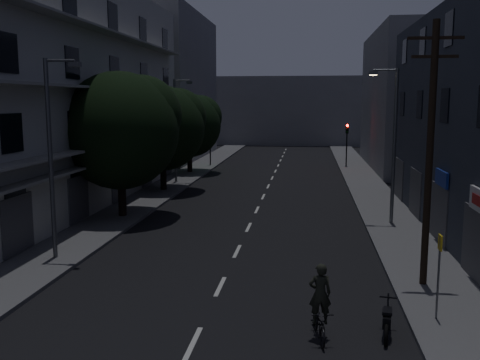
% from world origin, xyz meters
% --- Properties ---
extents(ground, '(160.00, 160.00, 0.00)m').
position_xyz_m(ground, '(0.00, 25.00, 0.00)').
color(ground, black).
rests_on(ground, ground).
extents(sidewalk_left, '(3.00, 90.00, 0.15)m').
position_xyz_m(sidewalk_left, '(-7.50, 25.00, 0.07)').
color(sidewalk_left, '#565659').
rests_on(sidewalk_left, ground).
extents(sidewalk_right, '(3.00, 90.00, 0.15)m').
position_xyz_m(sidewalk_right, '(7.50, 25.00, 0.07)').
color(sidewalk_right, '#565659').
rests_on(sidewalk_right, ground).
extents(lane_markings, '(0.15, 60.50, 0.01)m').
position_xyz_m(lane_markings, '(0.00, 31.25, 0.01)').
color(lane_markings, beige).
rests_on(lane_markings, ground).
extents(building_left, '(7.00, 36.00, 14.00)m').
position_xyz_m(building_left, '(-11.98, 18.00, 6.99)').
color(building_left, '#ABABA6').
rests_on(building_left, ground).
extents(building_far_left, '(6.00, 20.00, 16.00)m').
position_xyz_m(building_far_left, '(-12.00, 48.00, 8.00)').
color(building_far_left, slate).
rests_on(building_far_left, ground).
extents(building_far_right, '(6.00, 20.00, 13.00)m').
position_xyz_m(building_far_right, '(12.00, 42.00, 6.50)').
color(building_far_right, slate).
rests_on(building_far_right, ground).
extents(building_far_end, '(24.00, 8.00, 10.00)m').
position_xyz_m(building_far_end, '(0.00, 70.00, 5.00)').
color(building_far_end, slate).
rests_on(building_far_end, ground).
extents(tree_near, '(6.45, 6.45, 7.96)m').
position_xyz_m(tree_near, '(-7.18, 16.90, 5.13)').
color(tree_near, black).
rests_on(tree_near, sidewalk_left).
extents(tree_mid, '(6.04, 6.04, 7.43)m').
position_xyz_m(tree_mid, '(-7.27, 25.76, 4.79)').
color(tree_mid, black).
rests_on(tree_mid, sidewalk_left).
extents(tree_far, '(5.67, 5.67, 7.01)m').
position_xyz_m(tree_far, '(-7.53, 35.56, 4.54)').
color(tree_far, black).
rests_on(tree_far, sidewalk_left).
extents(traffic_signal_far_right, '(0.28, 0.37, 4.10)m').
position_xyz_m(traffic_signal_far_right, '(6.70, 41.36, 3.10)').
color(traffic_signal_far_right, black).
rests_on(traffic_signal_far_right, sidewalk_right).
extents(traffic_signal_far_left, '(0.28, 0.37, 4.10)m').
position_xyz_m(traffic_signal_far_left, '(-6.74, 41.04, 3.10)').
color(traffic_signal_far_left, black).
rests_on(traffic_signal_far_left, sidewalk_left).
extents(street_lamp_left_near, '(1.51, 0.25, 8.00)m').
position_xyz_m(street_lamp_left_near, '(-7.12, 8.73, 4.60)').
color(street_lamp_left_near, '#53555A').
rests_on(street_lamp_left_near, sidewalk_left).
extents(street_lamp_right, '(1.51, 0.25, 8.00)m').
position_xyz_m(street_lamp_right, '(7.29, 16.94, 4.60)').
color(street_lamp_right, '#585C60').
rests_on(street_lamp_right, sidewalk_right).
extents(street_lamp_left_far, '(1.51, 0.25, 8.00)m').
position_xyz_m(street_lamp_left_far, '(-7.26, 29.56, 4.60)').
color(street_lamp_left_far, '#54575B').
rests_on(street_lamp_left_far, sidewalk_left).
extents(utility_pole, '(1.80, 0.24, 9.00)m').
position_xyz_m(utility_pole, '(7.09, 7.31, 4.87)').
color(utility_pole, black).
rests_on(utility_pole, sidewalk_right).
extents(bus_stop_sign, '(0.06, 0.35, 2.52)m').
position_xyz_m(bus_stop_sign, '(6.84, 4.21, 1.89)').
color(bus_stop_sign, '#595B60').
rests_on(bus_stop_sign, sidewalk_right).
extents(motorcycle, '(0.53, 1.68, 1.08)m').
position_xyz_m(motorcycle, '(5.26, 3.10, 0.43)').
color(motorcycle, black).
rests_on(motorcycle, ground).
extents(cyclist, '(0.85, 1.77, 2.15)m').
position_xyz_m(cyclist, '(3.39, 2.73, 0.72)').
color(cyclist, black).
rests_on(cyclist, ground).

